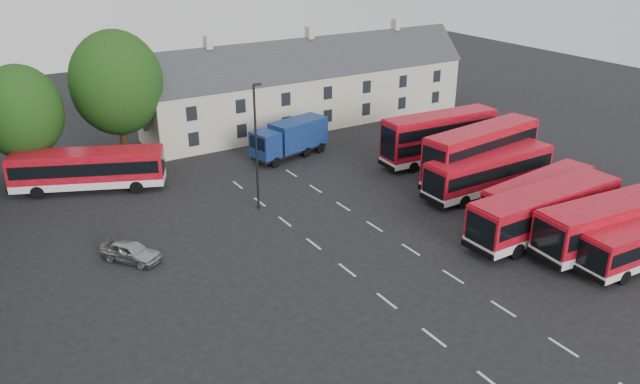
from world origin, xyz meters
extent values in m
plane|color=black|center=(0.00, 0.00, 0.00)|extent=(140.00, 140.00, 0.00)
cube|color=beige|center=(0.00, -10.00, 0.01)|extent=(0.15, 1.80, 0.01)
cube|color=beige|center=(0.00, -6.00, 0.01)|extent=(0.15, 1.80, 0.01)
cube|color=beige|center=(0.00, -2.00, 0.01)|extent=(0.15, 1.80, 0.01)
cube|color=beige|center=(0.00, 2.00, 0.01)|extent=(0.15, 1.80, 0.01)
cube|color=beige|center=(0.00, 6.00, 0.01)|extent=(0.15, 1.80, 0.01)
cube|color=beige|center=(0.00, 10.00, 0.01)|extent=(0.15, 1.80, 0.01)
cube|color=beige|center=(0.00, 14.00, 0.01)|extent=(0.15, 1.80, 0.01)
cube|color=beige|center=(0.00, 18.00, 0.01)|extent=(0.15, 1.80, 0.01)
cube|color=beige|center=(5.00, -10.00, 0.01)|extent=(0.15, 1.80, 0.01)
cube|color=beige|center=(5.00, -6.00, 0.01)|extent=(0.15, 1.80, 0.01)
cube|color=beige|center=(5.00, -2.00, 0.01)|extent=(0.15, 1.80, 0.01)
cube|color=beige|center=(5.00, 2.00, 0.01)|extent=(0.15, 1.80, 0.01)
cube|color=beige|center=(5.00, 6.00, 0.01)|extent=(0.15, 1.80, 0.01)
cube|color=beige|center=(5.00, 10.00, 0.01)|extent=(0.15, 1.80, 0.01)
cube|color=beige|center=(5.00, 14.00, 0.01)|extent=(0.15, 1.80, 0.01)
cube|color=beige|center=(5.00, 18.00, 0.01)|extent=(0.15, 1.80, 0.01)
cylinder|color=black|center=(-14.00, 28.00, 1.75)|extent=(0.70, 0.70, 3.50)
ellipsoid|color=#173D10|center=(-14.00, 28.00, 5.81)|extent=(6.60, 6.60, 7.59)
cylinder|color=black|center=(-6.00, 29.00, 2.10)|extent=(0.70, 0.70, 4.20)
ellipsoid|color=#173D10|center=(-6.00, 29.00, 6.97)|extent=(7.92, 7.92, 9.11)
cube|color=beige|center=(14.00, 30.00, 2.75)|extent=(35.00, 7.00, 5.50)
cube|color=#2D3035|center=(14.00, 30.00, 5.50)|extent=(35.70, 7.13, 7.13)
cube|color=beige|center=(3.00, 30.00, 9.46)|extent=(0.60, 0.90, 1.20)
cube|color=beige|center=(14.00, 30.00, 9.46)|extent=(0.60, 0.90, 1.20)
cube|color=beige|center=(25.00, 30.00, 9.46)|extent=(0.60, 0.90, 1.20)
cylinder|color=black|center=(12.96, -7.85, 0.46)|extent=(0.93, 0.30, 0.92)
cube|color=silver|center=(16.43, -4.73, 0.87)|extent=(12.48, 3.81, 0.61)
cube|color=#A70A1A|center=(16.43, -4.73, 2.26)|extent=(12.48, 3.81, 2.18)
cube|color=black|center=(16.43, -4.73, 2.32)|extent=(12.00, 3.83, 1.06)
cube|color=#A70A1A|center=(16.43, -4.73, 3.41)|extent=(12.23, 3.68, 0.13)
cylinder|color=black|center=(12.40, -5.66, 0.56)|extent=(1.14, 0.40, 1.12)
cylinder|color=black|center=(20.45, -3.80, 0.56)|extent=(1.14, 0.40, 1.12)
cube|color=silver|center=(13.77, -1.14, 0.85)|extent=(12.13, 2.90, 0.60)
cube|color=#A70A1A|center=(13.77, -1.14, 2.23)|extent=(12.13, 2.90, 2.14)
cube|color=black|center=(13.77, -1.14, 2.28)|extent=(11.64, 2.96, 1.04)
cube|color=#A70A1A|center=(13.77, -1.14, 3.35)|extent=(11.88, 2.79, 0.13)
cylinder|color=black|center=(9.92, -2.43, 0.55)|extent=(1.10, 0.32, 1.10)
cylinder|color=black|center=(17.62, 0.16, 0.55)|extent=(1.10, 0.32, 1.10)
cube|color=silver|center=(16.13, 1.36, 0.74)|extent=(10.64, 3.53, 0.52)
cube|color=#A70A1A|center=(16.13, 1.36, 1.92)|extent=(10.64, 3.53, 1.85)
cube|color=black|center=(16.13, 1.36, 1.97)|extent=(10.23, 3.54, 0.90)
cube|color=#A70A1A|center=(16.13, 1.36, 2.89)|extent=(10.42, 3.41, 0.11)
cylinder|color=black|center=(12.93, -0.08, 0.47)|extent=(0.97, 0.37, 0.95)
cylinder|color=black|center=(19.33, 2.80, 0.47)|extent=(0.97, 0.37, 0.95)
cube|color=silver|center=(16.19, 6.28, 0.81)|extent=(11.56, 2.74, 0.58)
cube|color=#A70A1A|center=(16.19, 6.28, 2.12)|extent=(11.56, 2.74, 2.04)
cube|color=black|center=(16.19, 6.28, 2.18)|extent=(11.10, 2.80, 1.00)
cube|color=#A70A1A|center=(16.19, 6.28, 3.20)|extent=(11.33, 2.63, 0.13)
cylinder|color=black|center=(12.51, 5.05, 0.52)|extent=(1.05, 0.30, 1.05)
cylinder|color=black|center=(19.87, 7.50, 0.52)|extent=(1.05, 0.30, 1.05)
cube|color=silver|center=(17.16, 8.25, 0.80)|extent=(11.60, 3.87, 0.57)
cube|color=#A70A1A|center=(17.16, 8.25, 2.82)|extent=(11.60, 3.87, 3.46)
cube|color=black|center=(17.16, 8.25, 2.15)|extent=(11.15, 3.88, 0.98)
cube|color=#A70A1A|center=(17.16, 8.25, 4.60)|extent=(11.36, 3.74, 0.12)
cylinder|color=black|center=(13.67, 6.67, 0.52)|extent=(1.06, 0.41, 1.03)
cylinder|color=black|center=(20.64, 9.82, 0.52)|extent=(1.06, 0.41, 1.03)
cube|color=black|center=(17.16, 8.25, 3.49)|extent=(11.15, 3.88, 0.98)
cube|color=silver|center=(17.47, 13.62, 0.76)|extent=(10.95, 3.11, 0.54)
cube|color=#A70A1A|center=(17.47, 13.62, 2.68)|extent=(10.95, 3.11, 3.29)
cube|color=black|center=(17.47, 13.62, 2.04)|extent=(10.52, 3.15, 0.93)
cube|color=#A70A1A|center=(17.47, 13.62, 4.38)|extent=(10.73, 3.00, 0.12)
cylinder|color=black|center=(13.95, 12.72, 0.49)|extent=(1.00, 0.33, 0.98)
cylinder|color=black|center=(20.99, 14.52, 0.49)|extent=(1.00, 0.33, 0.98)
cube|color=black|center=(17.47, 13.62, 3.32)|extent=(10.52, 3.15, 0.93)
cube|color=silver|center=(-10.43, 23.14, 0.82)|extent=(11.70, 7.00, 0.58)
cube|color=#A70A1A|center=(-10.43, 23.14, 2.14)|extent=(11.70, 7.00, 2.06)
cube|color=black|center=(-10.43, 23.14, 2.19)|extent=(11.30, 6.88, 1.00)
cube|color=#A70A1A|center=(-10.43, 23.14, 3.22)|extent=(11.44, 6.82, 0.13)
cylinder|color=black|center=(-14.31, 23.52, 0.53)|extent=(1.09, 0.69, 1.05)
cylinder|color=black|center=(-6.54, 22.77, 0.53)|extent=(1.09, 0.69, 1.05)
cube|color=black|center=(6.86, 21.62, 0.61)|extent=(7.79, 3.67, 0.28)
cube|color=navy|center=(4.11, 20.97, 1.88)|extent=(2.37, 2.72, 2.26)
cube|color=black|center=(3.24, 20.77, 2.22)|extent=(0.55, 1.97, 1.13)
cube|color=navy|center=(7.91, 21.87, 2.02)|extent=(5.76, 3.52, 2.54)
cylinder|color=black|center=(4.54, 19.98, 0.47)|extent=(0.98, 0.47, 0.94)
cylinder|color=black|center=(9.40, 23.31, 0.47)|extent=(0.98, 0.47, 0.94)
imported|color=#ACAEB4|center=(-10.94, 10.08, 0.67)|extent=(3.63, 4.13, 1.35)
cylinder|color=black|center=(-0.60, 12.95, 4.69)|extent=(0.17, 0.17, 9.39)
cube|color=black|center=(-0.32, 12.90, 9.39)|extent=(0.60, 0.33, 0.17)
camera|label=1|loc=(-18.82, -25.47, 19.45)|focal=35.00mm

